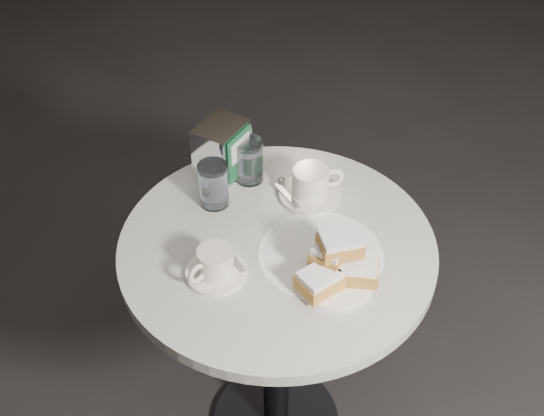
{
  "coord_description": "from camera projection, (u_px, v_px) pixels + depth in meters",
  "views": [
    {
      "loc": [
        -0.62,
        -0.87,
        1.8
      ],
      "look_at": [
        0.0,
        0.02,
        0.83
      ],
      "focal_mm": 45.0,
      "sensor_mm": 36.0,
      "label": 1
    }
  ],
  "objects": [
    {
      "name": "cafe_table",
      "position": [
        277.0,
        301.0,
        1.63
      ],
      "size": [
        0.7,
        0.7,
        0.74
      ],
      "color": "black",
      "rests_on": "ground"
    },
    {
      "name": "sugar_spill",
      "position": [
        321.0,
        254.0,
        1.47
      ],
      "size": [
        0.35,
        0.35,
        0.0
      ],
      "primitive_type": "cylinder",
      "rotation": [
        0.0,
        0.0,
        -0.36
      ],
      "color": "white",
      "rests_on": "cafe_table"
    },
    {
      "name": "beignet_plate",
      "position": [
        336.0,
        266.0,
        1.39
      ],
      "size": [
        0.21,
        0.21,
        0.11
      ],
      "rotation": [
        0.0,
        0.0,
        -0.29
      ],
      "color": "white",
      "rests_on": "cafe_table"
    },
    {
      "name": "coffee_cup_left",
      "position": [
        215.0,
        265.0,
        1.4
      ],
      "size": [
        0.15,
        0.15,
        0.07
      ],
      "rotation": [
        0.0,
        0.0,
        0.17
      ],
      "color": "white",
      "rests_on": "cafe_table"
    },
    {
      "name": "coffee_cup_right",
      "position": [
        311.0,
        185.0,
        1.59
      ],
      "size": [
        0.19,
        0.19,
        0.08
      ],
      "rotation": [
        0.0,
        0.0,
        -0.35
      ],
      "color": "silver",
      "rests_on": "cafe_table"
    },
    {
      "name": "water_glass_left",
      "position": [
        214.0,
        185.0,
        1.56
      ],
      "size": [
        0.09,
        0.09,
        0.11
      ],
      "rotation": [
        0.0,
        0.0,
        -0.32
      ],
      "color": "white",
      "rests_on": "cafe_table"
    },
    {
      "name": "water_glass_right",
      "position": [
        249.0,
        161.0,
        1.62
      ],
      "size": [
        0.07,
        0.07,
        0.11
      ],
      "rotation": [
        0.0,
        0.0,
        -0.06
      ],
      "color": "silver",
      "rests_on": "cafe_table"
    },
    {
      "name": "napkin_dispenser",
      "position": [
        223.0,
        150.0,
        1.63
      ],
      "size": [
        0.15,
        0.14,
        0.14
      ],
      "rotation": [
        0.0,
        0.0,
        0.42
      ],
      "color": "silver",
      "rests_on": "cafe_table"
    }
  ]
}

